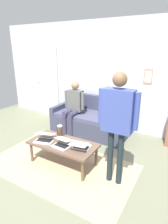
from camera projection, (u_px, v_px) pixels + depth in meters
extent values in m
plane|color=#6F7259|center=(61.00, 167.00, 3.41)|extent=(7.68, 7.68, 0.00)
cube|color=tan|center=(60.00, 166.00, 3.44)|extent=(2.63, 1.51, 0.01)
cube|color=silver|center=(111.00, 77.00, 4.77)|extent=(7.04, 0.10, 2.70)
cube|color=#A47F5D|center=(148.00, 77.00, 4.27)|extent=(0.19, 0.02, 0.34)
cube|color=silver|center=(148.00, 77.00, 4.26)|extent=(0.15, 0.00, 0.26)
cube|color=white|center=(47.00, 83.00, 5.78)|extent=(0.82, 0.05, 2.05)
sphere|color=tan|center=(39.00, 82.00, 5.90)|extent=(0.06, 0.06, 0.06)
cube|color=#393D53|center=(90.00, 125.00, 4.74)|extent=(1.88, 0.89, 0.42)
cube|color=#454661|center=(90.00, 115.00, 4.64)|extent=(1.64, 0.81, 0.08)
cube|color=#393D53|center=(97.00, 104.00, 4.90)|extent=(1.88, 0.14, 0.46)
cube|color=#393D53|center=(125.00, 119.00, 4.22)|extent=(0.12, 0.89, 0.20)
cube|color=#393D53|center=(62.00, 107.00, 5.05)|extent=(0.12, 0.89, 0.20)
cube|color=brown|center=(63.00, 144.00, 3.39)|extent=(1.24, 0.61, 0.04)
cylinder|color=brown|center=(83.00, 171.00, 2.99)|extent=(0.05, 0.05, 0.39)
cylinder|color=brown|center=(32.00, 152.00, 3.52)|extent=(0.05, 0.05, 0.39)
cylinder|color=brown|center=(96.00, 156.00, 3.39)|extent=(0.05, 0.05, 0.39)
cylinder|color=brown|center=(49.00, 142.00, 3.92)|extent=(0.05, 0.05, 0.39)
cube|color=silver|center=(44.00, 141.00, 3.43)|extent=(0.38, 0.31, 0.01)
cube|color=black|center=(45.00, 140.00, 3.45)|extent=(0.31, 0.21, 0.00)
cube|color=silver|center=(46.00, 134.00, 3.47)|extent=(0.38, 0.29, 0.07)
cube|color=#2F1C22|center=(46.00, 134.00, 3.47)|extent=(0.34, 0.26, 0.06)
cube|color=silver|center=(82.00, 147.00, 3.24)|extent=(0.33, 0.27, 0.01)
cube|color=black|center=(81.00, 147.00, 3.22)|extent=(0.27, 0.17, 0.00)
cube|color=silver|center=(79.00, 144.00, 3.09)|extent=(0.33, 0.26, 0.03)
cube|color=black|center=(79.00, 144.00, 3.09)|extent=(0.29, 0.23, 0.02)
cube|color=silver|center=(61.00, 146.00, 3.25)|extent=(0.31, 0.23, 0.01)
cube|color=black|center=(61.00, 145.00, 3.26)|extent=(0.26, 0.14, 0.00)
cube|color=silver|center=(64.00, 139.00, 3.29)|extent=(0.31, 0.22, 0.05)
cube|color=white|center=(64.00, 139.00, 3.28)|extent=(0.28, 0.19, 0.04)
cylinder|color=#4C3323|center=(60.00, 132.00, 3.54)|extent=(0.09, 0.09, 0.23)
cylinder|color=#B7B7BC|center=(60.00, 126.00, 3.50)|extent=(0.10, 0.10, 0.02)
sphere|color=#B2B2B7|center=(60.00, 125.00, 3.50)|extent=(0.03, 0.03, 0.03)
cube|color=black|center=(57.00, 131.00, 3.57)|extent=(0.01, 0.01, 0.16)
cylinder|color=#1B272C|center=(120.00, 159.00, 2.87)|extent=(0.09, 0.09, 0.89)
cylinder|color=#1B272C|center=(110.00, 156.00, 2.94)|extent=(0.09, 0.09, 0.89)
cube|color=#3D4E9E|center=(118.00, 111.00, 2.66)|extent=(0.44, 0.20, 0.63)
cylinder|color=#3D4E9E|center=(137.00, 112.00, 2.53)|extent=(0.08, 0.08, 0.53)
cylinder|color=#3D4E9E|center=(101.00, 106.00, 2.77)|extent=(0.08, 0.08, 0.53)
sphere|color=brown|center=(120.00, 79.00, 2.52)|extent=(0.20, 0.20, 0.20)
cylinder|color=#35334C|center=(71.00, 127.00, 4.49)|extent=(0.10, 0.10, 0.50)
cylinder|color=#35334C|center=(65.00, 126.00, 4.57)|extent=(0.10, 0.10, 0.50)
cylinder|color=#35334C|center=(74.00, 113.00, 4.53)|extent=(0.12, 0.40, 0.12)
cylinder|color=#35334C|center=(69.00, 112.00, 4.62)|extent=(0.12, 0.40, 0.12)
cube|color=#585956|center=(75.00, 100.00, 4.64)|extent=(0.37, 0.20, 0.52)
cylinder|color=#585956|center=(83.00, 101.00, 4.48)|extent=(0.08, 0.08, 0.42)
cylinder|color=#585956|center=(66.00, 99.00, 4.70)|extent=(0.08, 0.08, 0.42)
sphere|color=#896C4C|center=(75.00, 85.00, 4.52)|extent=(0.19, 0.19, 0.19)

